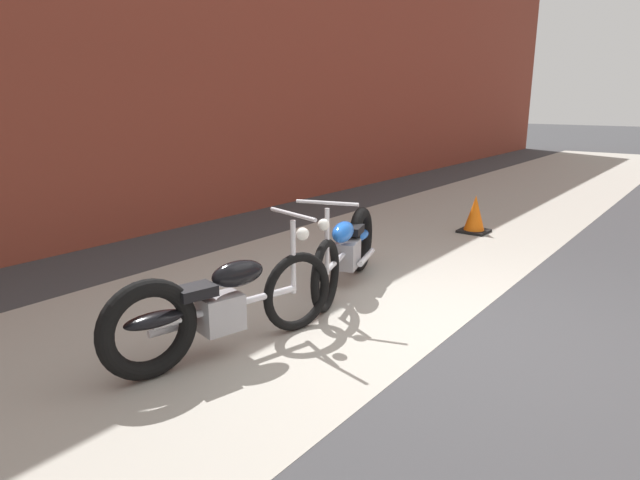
% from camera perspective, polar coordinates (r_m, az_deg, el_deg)
% --- Properties ---
extents(ground_plane, '(80.00, 80.00, 0.00)m').
position_cam_1_polar(ground_plane, '(4.81, 13.91, -9.34)').
color(ground_plane, '#38383A').
extents(sidewalk_slab, '(36.00, 3.50, 0.01)m').
position_cam_1_polar(sidewalk_slab, '(5.66, -2.59, -5.19)').
color(sidewalk_slab, '#9E998E').
rests_on(sidewalk_slab, ground).
extents(brick_building_wall, '(36.00, 0.50, 5.62)m').
position_cam_1_polar(brick_building_wall, '(8.04, -23.42, 19.84)').
color(brick_building_wall, brown).
rests_on(brick_building_wall, ground).
extents(motorcycle_black, '(1.98, 0.73, 1.03)m').
position_cam_1_polar(motorcycle_black, '(4.18, -11.25, -6.98)').
color(motorcycle_black, black).
rests_on(motorcycle_black, ground).
extents(motorcycle_blue, '(1.93, 0.86, 1.03)m').
position_cam_1_polar(motorcycle_blue, '(5.74, 3.06, -0.77)').
color(motorcycle_blue, black).
rests_on(motorcycle_blue, ground).
extents(traffic_cone, '(0.40, 0.40, 0.55)m').
position_cam_1_polar(traffic_cone, '(8.30, 15.83, 2.44)').
color(traffic_cone, orange).
rests_on(traffic_cone, ground).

